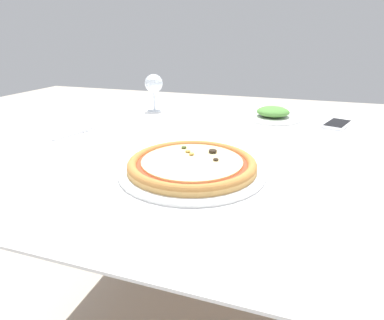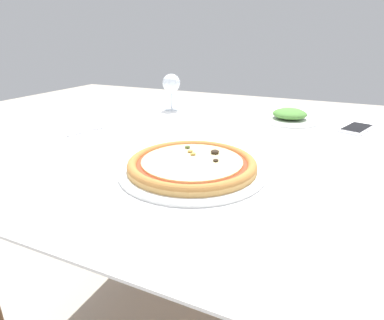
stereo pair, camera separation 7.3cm
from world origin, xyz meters
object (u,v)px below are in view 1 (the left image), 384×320
wine_glass_far_left (154,85)px  cell_phone (337,124)px  pizza_plate (192,165)px  side_plate (273,114)px  fork (77,133)px  dining_table (240,169)px

wine_glass_far_left → cell_phone: 0.72m
pizza_plate → cell_phone: size_ratio=2.13×
cell_phone → side_plate: (-0.23, 0.03, 0.01)m
fork → side_plate: bearing=34.9°
pizza_plate → wine_glass_far_left: 0.69m
fork → cell_phone: bearing=25.1°
dining_table → pizza_plate: bearing=-108.1°
wine_glass_far_left → side_plate: (0.49, 0.00, -0.09)m
fork → dining_table: bearing=5.5°
dining_table → pizza_plate: size_ratio=4.04×
wine_glass_far_left → side_plate: size_ratio=0.71×
wine_glass_far_left → side_plate: 0.50m
wine_glass_far_left → cell_phone: (0.72, -0.02, -0.10)m
fork → pizza_plate: bearing=-21.4°
fork → wine_glass_far_left: bearing=77.0°
pizza_plate → side_plate: side_plate is taller
wine_glass_far_left → cell_phone: size_ratio=0.94×
side_plate → wine_glass_far_left: bearing=-179.5°
cell_phone → side_plate: bearing=173.0°
pizza_plate → wine_glass_far_left: wine_glass_far_left is taller
pizza_plate → fork: (-0.45, 0.18, -0.01)m
dining_table → cell_phone: 0.44m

